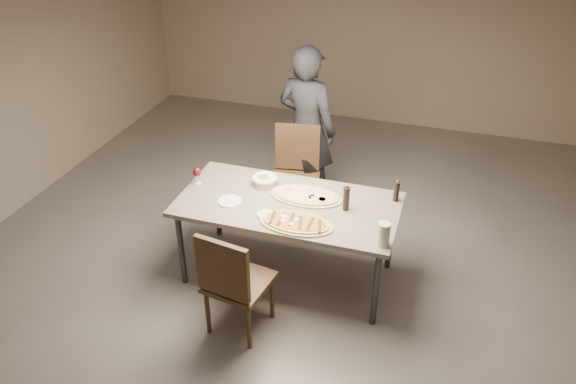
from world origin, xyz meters
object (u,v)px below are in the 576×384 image
(dining_table, at_px, (288,208))
(chair_near, at_px, (232,280))
(chair_far, at_px, (296,169))
(diner, at_px, (307,129))
(carafe, at_px, (384,234))
(pepper_mill_left, at_px, (346,198))
(ham_pizza, at_px, (306,196))
(zucchini_pizza, at_px, (296,223))
(bread_basket, at_px, (265,180))

(dining_table, distance_m, chair_near, 0.82)
(chair_far, distance_m, diner, 0.42)
(dining_table, xyz_separation_m, diner, (-0.19, 1.20, 0.15))
(carafe, distance_m, diner, 1.84)
(chair_near, relative_size, chair_far, 0.97)
(pepper_mill_left, xyz_separation_m, chair_near, (-0.65, -0.83, -0.33))
(ham_pizza, xyz_separation_m, carafe, (0.71, -0.46, 0.08))
(ham_pizza, height_order, carafe, carafe)
(dining_table, height_order, carafe, carafe)
(zucchini_pizza, relative_size, ham_pizza, 0.97)
(diner, bearing_deg, carafe, 137.47)
(zucchini_pizza, height_order, bread_basket, bread_basket)
(bread_basket, bearing_deg, zucchini_pizza, -48.88)
(pepper_mill_left, xyz_separation_m, carafe, (0.36, -0.38, -0.01))
(chair_far, bearing_deg, pepper_mill_left, 117.98)
(chair_far, bearing_deg, dining_table, 92.83)
(ham_pizza, distance_m, pepper_mill_left, 0.37)
(chair_near, bearing_deg, zucchini_pizza, 65.54)
(zucchini_pizza, relative_size, chair_far, 0.61)
(zucchini_pizza, relative_size, diner, 0.35)
(carafe, distance_m, chair_far, 1.65)
(pepper_mill_left, relative_size, chair_near, 0.24)
(zucchini_pizza, height_order, chair_far, chair_far)
(pepper_mill_left, height_order, carafe, pepper_mill_left)
(ham_pizza, bearing_deg, zucchini_pizza, -91.83)
(ham_pizza, height_order, chair_far, chair_far)
(diner, bearing_deg, chair_far, 100.19)
(zucchini_pizza, distance_m, ham_pizza, 0.40)
(bread_basket, bearing_deg, dining_table, -37.60)
(carafe, bearing_deg, pepper_mill_left, 133.65)
(carafe, relative_size, chair_near, 0.20)
(bread_basket, distance_m, pepper_mill_left, 0.77)
(dining_table, bearing_deg, carafe, -22.02)
(diner, bearing_deg, ham_pizza, 119.76)
(dining_table, xyz_separation_m, bread_basket, (-0.28, 0.21, 0.10))
(dining_table, relative_size, ham_pizza, 2.97)
(dining_table, bearing_deg, ham_pizza, 45.64)
(zucchini_pizza, bearing_deg, chair_far, 82.22)
(bread_basket, relative_size, chair_far, 0.23)
(chair_near, bearing_deg, ham_pizza, 80.76)
(zucchini_pizza, bearing_deg, pepper_mill_left, 20.86)
(bread_basket, height_order, carafe, carafe)
(carafe, xyz_separation_m, chair_near, (-1.01, -0.45, -0.32))
(dining_table, xyz_separation_m, ham_pizza, (0.12, 0.12, 0.07))
(zucchini_pizza, bearing_deg, ham_pizza, 70.40)
(bread_basket, bearing_deg, diner, 84.79)
(ham_pizza, relative_size, diner, 0.36)
(bread_basket, xyz_separation_m, chair_near, (0.10, -1.00, -0.27))
(ham_pizza, xyz_separation_m, chair_near, (-0.30, -0.91, -0.24))
(carafe, bearing_deg, zucchini_pizza, 175.34)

